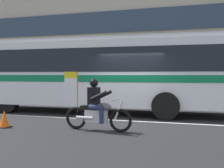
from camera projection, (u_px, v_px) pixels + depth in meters
ground_plane at (130, 118)px, 10.69m from camera, size 60.00×60.00×0.00m
sidewalk_curb at (151, 103)px, 15.57m from camera, size 28.00×3.80×0.15m
lane_center_stripe at (126, 121)px, 10.12m from camera, size 26.60×0.14×0.01m
transit_bus at (94, 70)px, 12.33m from camera, size 11.92×2.88×3.22m
motorcycle_with_rider at (97, 109)px, 8.33m from camera, size 2.19×0.64×1.78m
fire_hydrant at (124, 96)px, 15.19m from camera, size 0.22×0.30×0.75m
traffic_cone at (4, 119)px, 8.84m from camera, size 0.36×0.36×0.55m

